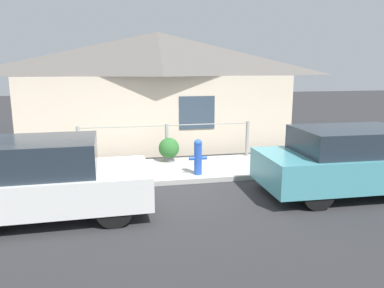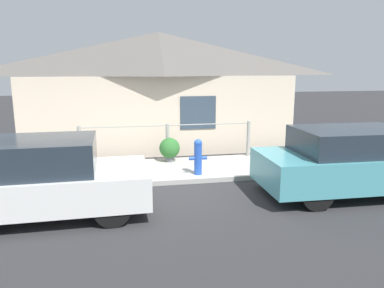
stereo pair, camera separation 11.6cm
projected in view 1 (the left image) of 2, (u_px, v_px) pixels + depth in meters
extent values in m
plane|color=#2D2D30|center=(179.00, 185.00, 8.76)|extent=(60.00, 60.00, 0.00)
cube|color=#B2AFA8|center=(172.00, 170.00, 9.79)|extent=(24.00, 2.18, 0.12)
cube|color=beige|center=(163.00, 117.00, 11.27)|extent=(8.39, 0.12, 2.44)
cube|color=#384756|center=(197.00, 113.00, 11.39)|extent=(1.10, 0.04, 1.00)
pyramid|color=#605B56|center=(157.00, 54.00, 11.88)|extent=(8.79, 2.20, 1.35)
cylinder|color=#999993|center=(79.00, 145.00, 10.09)|extent=(0.10, 0.10, 1.03)
cylinder|color=#999993|center=(167.00, 142.00, 10.57)|extent=(0.10, 0.10, 1.03)
cylinder|color=#999993|center=(247.00, 138.00, 11.05)|extent=(0.10, 0.10, 1.03)
cylinder|color=#999993|center=(167.00, 125.00, 10.48)|extent=(4.80, 0.03, 0.03)
cube|color=white|center=(50.00, 188.00, 6.83)|extent=(3.64, 1.82, 0.62)
cube|color=#232D38|center=(39.00, 156.00, 6.68)|extent=(2.01, 1.58, 0.59)
cylinder|color=black|center=(112.00, 183.00, 7.85)|extent=(0.64, 0.21, 0.63)
cylinder|color=black|center=(114.00, 209.00, 6.40)|extent=(0.64, 0.21, 0.63)
cube|color=teal|center=(357.00, 167.00, 8.09)|extent=(4.28, 1.87, 0.68)
cube|color=#232D38|center=(352.00, 140.00, 7.94)|extent=(2.37, 1.61, 0.52)
cylinder|color=black|center=(285.00, 172.00, 8.64)|extent=(0.66, 0.22, 0.65)
cylinder|color=black|center=(318.00, 193.00, 7.18)|extent=(0.66, 0.22, 0.65)
cylinder|color=blue|center=(198.00, 160.00, 9.13)|extent=(0.19, 0.19, 0.74)
sphere|color=blue|center=(198.00, 143.00, 9.05)|extent=(0.20, 0.20, 0.20)
cylinder|color=blue|center=(192.00, 158.00, 9.10)|extent=(0.17, 0.09, 0.09)
cylinder|color=blue|center=(203.00, 158.00, 9.15)|extent=(0.17, 0.09, 0.09)
cylinder|color=slate|center=(169.00, 158.00, 10.44)|extent=(0.26, 0.26, 0.17)
sphere|color=#2D6B2D|center=(169.00, 148.00, 10.38)|extent=(0.57, 0.57, 0.57)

